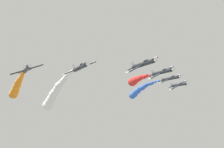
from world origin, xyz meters
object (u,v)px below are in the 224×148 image
at_px(airplane_lead, 143,64).
at_px(airplane_right_outer, 27,69).
at_px(airplane_trailing, 179,85).
at_px(airplane_left_outer, 171,78).
at_px(airplane_left_inner, 162,72).
at_px(airplane_right_inner, 80,67).

height_order(airplane_lead, airplane_right_outer, airplane_lead).
relative_size(airplane_lead, airplane_trailing, 1.00).
xyz_separation_m(airplane_left_outer, airplane_trailing, (-13.11, -11.37, -0.46)).
bearing_deg(airplane_right_outer, airplane_trailing, -169.00).
relative_size(airplane_left_inner, airplane_right_inner, 1.00).
xyz_separation_m(airplane_left_outer, airplane_right_outer, (49.08, 0.72, -0.44)).
bearing_deg(airplane_lead, airplane_left_outer, -139.04).
distance_m(airplane_right_inner, airplane_trailing, 54.83).
bearing_deg(airplane_left_outer, airplane_right_inner, 15.97).
relative_size(airplane_left_inner, airplane_right_outer, 1.00).
xyz_separation_m(airplane_right_inner, airplane_left_outer, (-37.12, -10.62, 0.69)).
bearing_deg(airplane_trailing, airplane_left_outer, 40.94).
distance_m(airplane_lead, airplane_left_inner, 16.50).
distance_m(airplane_left_inner, airplane_right_outer, 38.64).
height_order(airplane_left_inner, airplane_right_outer, airplane_left_inner).
bearing_deg(airplane_lead, airplane_right_outer, -40.81).
bearing_deg(airplane_lead, airplane_right_inner, -41.93).
bearing_deg(airplane_left_outer, airplane_right_outer, 0.84).
xyz_separation_m(airplane_lead, airplane_trailing, (-38.00, -32.98, 0.26)).
xyz_separation_m(airplane_right_inner, airplane_trailing, (-50.23, -21.99, 0.23)).
xyz_separation_m(airplane_lead, airplane_left_inner, (-12.95, -10.22, 0.46)).
relative_size(airplane_right_outer, airplane_trailing, 1.00).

